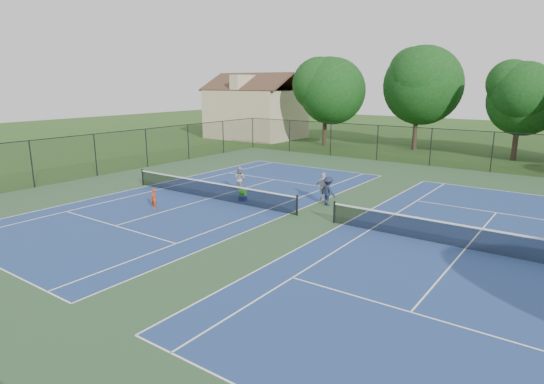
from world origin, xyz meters
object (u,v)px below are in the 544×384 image
Objects in this scene: tree_back_b at (419,82)px; child_player at (154,199)px; bystander_b at (328,191)px; instructor at (240,179)px; bystander_a at (324,187)px; tree_back_a at (326,87)px; clapboard_house at (256,112)px; ball_hopper at (243,193)px; tree_back_c at (521,95)px; ball_crate at (243,198)px.

child_player is at bearing -97.51° from tree_back_b.
bystander_b is at bearing -82.10° from tree_back_b.
bystander_b is at bearing 52.34° from child_player.
bystander_a is (5.44, 0.76, 0.07)m from instructor.
tree_back_a is at bearing -167.47° from tree_back_b.
tree_back_a is 0.91× the size of tree_back_b.
bystander_a is (21.67, -21.82, -2.26)m from clapboard_house.
tree_back_a reaches higher than ball_hopper.
tree_back_c reaches higher than clapboard_house.
bystander_a reaches higher than bystander_b.
bystander_b is 4.29× the size of ball_crate.
tree_back_a is 24.73× the size of ball_crate.
tree_back_c reaches higher than bystander_b.
bystander_a reaches higher than instructor.
tree_back_c reaches higher than instructor.
tree_back_b reaches higher than ball_crate.
tree_back_c is 25.91m from instructor.
bystander_a is (11.67, -20.82, -5.21)m from tree_back_a.
tree_back_a is 28.37m from child_player.
clapboard_house reaches higher than ball_hopper.
bystander_a is 1.05× the size of bystander_b.
bystander_b is at bearing -45.15° from clapboard_house.
child_player is (15.13, -28.36, -2.55)m from clapboard_house.
bystander_b reaches higher than child_player.
tree_back_b is 27.10× the size of ball_crate.
instructor is 4.10× the size of ball_crate.
instructor is (1.10, 5.77, 0.21)m from child_player.
clapboard_house reaches higher than instructor.
bystander_b is (0.57, -0.54, -0.04)m from bystander_a.
ball_crate is 0.98× the size of ball_hopper.
instructor is at bearing -29.46° from bystander_a.
child_player is at bearing -61.92° from clapboard_house.
instructor is 2.46m from ball_crate.
tree_back_b is at bearing 3.01° from clapboard_house.
tree_back_b is at bearing 94.69° from child_player.
clapboard_house is 6.49× the size of bystander_a.
instructor is at bearing -73.90° from tree_back_a.
ball_hopper is (1.65, -1.72, -0.30)m from instructor.
tree_back_b is 26.49× the size of ball_hopper.
tree_back_b reaches higher than child_player.
bystander_a is 4.39× the size of ball_hopper.
tree_back_b reaches higher than tree_back_a.
clapboard_house is 31.62m from bystander_b.
tree_back_a is 5.76× the size of bystander_b.
ball_crate is (-4.36, -1.95, -0.66)m from bystander_b.
tree_back_b is 1.19× the size of tree_back_c.
tree_back_b reaches higher than ball_hopper.
bystander_a is 4.58m from ball_crate.
tree_back_c is at bearing 3.18° from tree_back_a.
clapboard_house is at bearing 126.33° from ball_crate.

